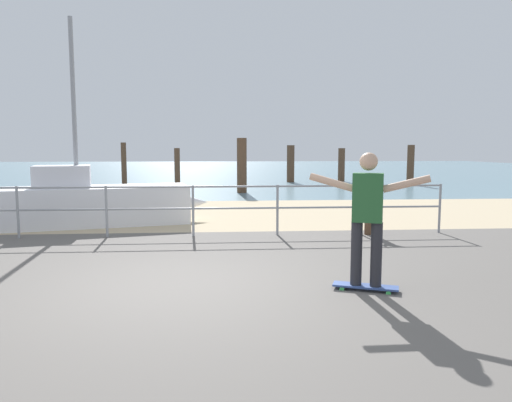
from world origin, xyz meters
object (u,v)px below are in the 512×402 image
object	(u,v)px
seagull	(369,194)
skateboard	(365,286)
sailboat	(99,203)
skateboarder	(367,211)
bollard_short	(369,217)

from	to	relation	value
seagull	skateboard	bearing A→B (deg)	-107.93
sailboat	seagull	distance (m)	6.15
sailboat	seagull	size ratio (longest dim) A/B	12.36
skateboard	skateboarder	bearing A→B (deg)	169.38
skateboarder	bollard_short	world-z (taller)	skateboarder
sailboat	skateboarder	size ratio (longest dim) A/B	3.07
bollard_short	seagull	xyz separation A→B (m)	(-0.01, 0.01, 0.47)
skateboard	bollard_short	xyz separation A→B (m)	(1.24, 3.78, 0.32)
skateboard	seagull	xyz separation A→B (m)	(1.23, 3.79, 0.79)
skateboarder	skateboard	bearing A→B (deg)	-10.62
sailboat	bollard_short	xyz separation A→B (m)	(5.89, -1.78, -0.13)
sailboat	bollard_short	distance (m)	6.16
skateboarder	bollard_short	distance (m)	4.03
seagull	sailboat	bearing A→B (deg)	163.26
skateboard	skateboarder	world-z (taller)	skateboarder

